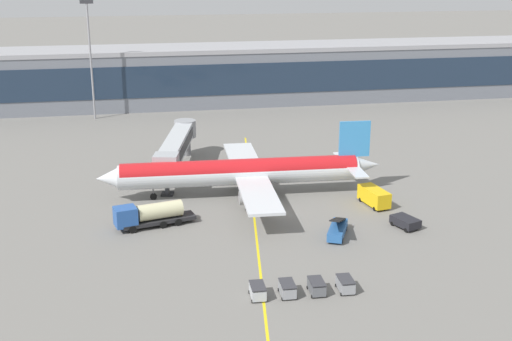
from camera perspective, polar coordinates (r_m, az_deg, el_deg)
The scene contains 14 objects.
ground_plane at distance 94.42m, azimuth 1.92°, elevation -3.63°, with size 700.00×700.00×0.00m, color slate.
apron_lead_in_line at distance 95.64m, azimuth -0.23°, elevation -3.33°, with size 0.30×80.00×0.01m, color yellow.
terminal_building at distance 167.69m, azimuth 0.77°, elevation 8.31°, with size 189.40×16.32×14.03m.
main_airliner at distance 99.88m, azimuth -1.22°, elevation -0.11°, with size 42.93×34.12×10.99m.
jet_bridge at distance 111.63m, azimuth -6.75°, elevation 2.24°, with size 8.70×24.99×6.49m.
fuel_tanker at distance 90.04m, azimuth -9.09°, elevation -3.74°, with size 11.09×4.96×3.25m.
pushback_tug at distance 91.17m, azimuth 12.68°, elevation -4.29°, with size 3.47×4.36×1.40m.
lavatory_truck at distance 98.31m, azimuth 10.02°, elevation -2.14°, with size 3.31×6.12×2.50m.
belt_loader at distance 86.88m, azimuth 6.98°, elevation -4.99°, with size 4.27×6.81×3.49m.
baggage_cart_0 at distance 71.49m, azimuth 0.14°, elevation -10.26°, with size 1.68×2.69×1.48m.
baggage_cart_1 at distance 72.02m, azimuth 2.69°, elevation -10.06°, with size 1.68×2.69×1.48m.
baggage_cart_2 at distance 72.68m, azimuth 5.20°, elevation -9.84°, with size 1.68×2.69×1.48m.
baggage_cart_3 at distance 73.48m, azimuth 7.65°, elevation -9.61°, with size 1.68×2.69×1.48m.
apron_light_mast_1 at distance 151.68m, azimuth -13.99°, elevation 9.85°, with size 2.80×0.50×25.93m.
Camera 1 is at (-19.40, -85.82, 34.25)m, focal length 46.79 mm.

